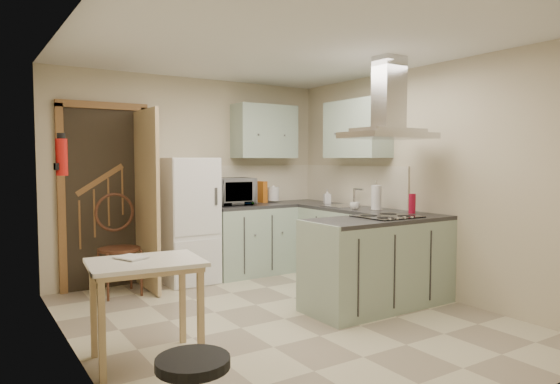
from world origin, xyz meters
TOP-DOWN VIEW (x-y plane):
  - floor at (0.00, 0.00)m, footprint 4.20×4.20m
  - ceiling at (0.00, 0.00)m, footprint 4.20×4.20m
  - back_wall at (0.00, 2.10)m, footprint 3.60×0.00m
  - left_wall at (-1.80, 0.00)m, footprint 0.00×4.20m
  - right_wall at (1.80, 0.00)m, footprint 0.00×4.20m
  - doorway at (-1.10, 2.07)m, footprint 1.10×0.12m
  - fridge at (-0.20, 1.80)m, footprint 0.60×0.60m
  - counter_back at (0.66, 1.80)m, footprint 1.08×0.60m
  - counter_right at (1.50, 1.12)m, footprint 0.60×1.95m
  - splashback at (0.96, 2.09)m, footprint 1.68×0.02m
  - wall_cabinet_back at (0.95, 1.93)m, footprint 0.85×0.35m
  - wall_cabinet_right at (1.62, 0.85)m, footprint 0.35×0.90m
  - peninsula at (1.02, -0.18)m, footprint 1.55×0.65m
  - hob at (1.12, -0.18)m, footprint 0.58×0.50m
  - extractor_hood at (1.12, -0.18)m, footprint 0.90×0.55m
  - sink at (1.50, 0.95)m, footprint 0.45×0.40m
  - fire_extinguisher at (-1.74, 0.90)m, footprint 0.10×0.10m
  - drop_leaf_table at (-1.38, -0.25)m, footprint 0.86×0.68m
  - bentwood_chair at (-1.06, 1.67)m, footprint 0.46×0.46m
  - microwave at (0.38, 1.87)m, footprint 0.67×0.49m
  - kettle at (1.09, 1.93)m, footprint 0.20×0.20m
  - cereal_box at (0.93, 2.00)m, footprint 0.11×0.20m
  - soap_bottle at (1.56, 1.34)m, footprint 0.11×0.12m
  - paper_towel at (1.52, 0.39)m, footprint 0.14×0.14m
  - cup at (1.32, 0.54)m, footprint 0.15×0.15m
  - red_bottle at (1.60, -0.08)m, footprint 0.10×0.10m
  - book at (-1.53, -0.17)m, footprint 0.24×0.27m

SIDE VIEW (x-z plane):
  - floor at x=0.00m, z-range 0.00..0.00m
  - drop_leaf_table at x=-1.38m, z-range 0.00..0.75m
  - counter_back at x=0.66m, z-range 0.00..0.90m
  - counter_right at x=1.50m, z-range 0.00..0.90m
  - peninsula at x=1.02m, z-range 0.00..0.90m
  - bentwood_chair at x=-1.06m, z-range 0.00..1.00m
  - fridge at x=-0.20m, z-range 0.00..1.50m
  - book at x=-1.53m, z-range 0.75..0.85m
  - sink at x=1.50m, z-range 0.90..0.91m
  - hob at x=1.12m, z-range 0.90..0.91m
  - cup at x=1.32m, z-range 0.90..0.99m
  - soap_bottle at x=1.56m, z-range 0.90..1.09m
  - red_bottle at x=1.60m, z-range 0.90..1.11m
  - kettle at x=1.09m, z-range 0.90..1.13m
  - cereal_box at x=0.93m, z-range 0.90..1.19m
  - paper_towel at x=1.52m, z-range 0.90..1.19m
  - doorway at x=-1.10m, z-range 0.00..2.10m
  - microwave at x=0.38m, z-range 0.90..1.24m
  - splashback at x=0.96m, z-range 0.90..1.40m
  - back_wall at x=0.00m, z-range -0.55..3.05m
  - left_wall at x=-1.80m, z-range -0.85..3.35m
  - right_wall at x=1.80m, z-range -0.85..3.35m
  - fire_extinguisher at x=-1.74m, z-range 1.34..1.66m
  - extractor_hood at x=1.12m, z-range 1.67..1.77m
  - wall_cabinet_back at x=0.95m, z-range 1.50..2.20m
  - wall_cabinet_right at x=1.62m, z-range 1.50..2.20m
  - ceiling at x=0.00m, z-range 2.50..2.50m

